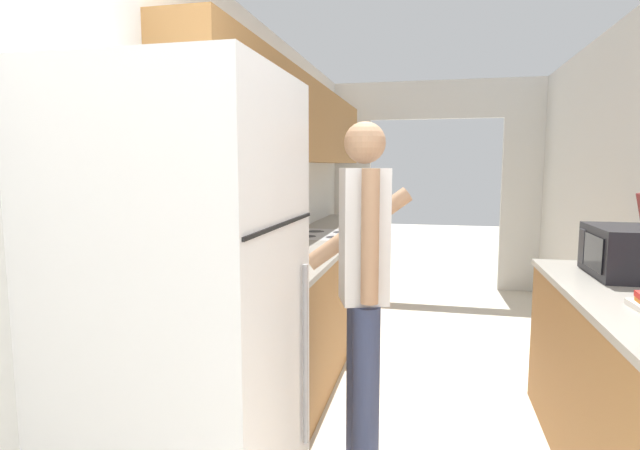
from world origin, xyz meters
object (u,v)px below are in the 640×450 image
range_oven (325,284)px  microwave (630,252)px  refrigerator (184,332)px  person (363,288)px

range_oven → microwave: 2.40m
refrigerator → range_oven: refrigerator is taller
range_oven → person: bearing=-72.4°
refrigerator → microwave: refrigerator is taller
range_oven → microwave: size_ratio=2.07×
refrigerator → microwave: bearing=35.6°
microwave → person: bearing=-155.6°
person → microwave: bearing=-84.1°
range_oven → person: (0.60, -1.89, 0.46)m
range_oven → microwave: (1.94, -1.28, 0.58)m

